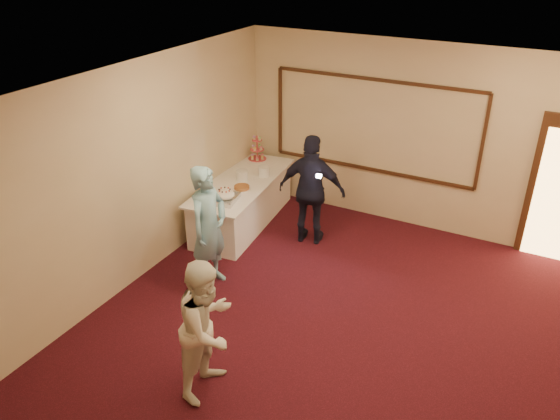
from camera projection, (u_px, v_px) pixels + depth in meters
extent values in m
plane|color=black|center=(329.00, 349.00, 6.47)|extent=(7.00, 7.00, 0.00)
cube|color=beige|center=(422.00, 139.00, 8.52)|extent=(6.00, 0.04, 3.00)
cube|color=beige|center=(120.00, 185.00, 7.02)|extent=(0.04, 7.00, 3.00)
cube|color=white|center=(343.00, 102.00, 5.09)|extent=(6.00, 7.00, 0.04)
cube|color=#372310|center=(370.00, 169.00, 9.13)|extent=(3.40, 0.04, 0.05)
cube|color=#372310|center=(377.00, 80.00, 8.44)|extent=(3.40, 0.04, 0.05)
cube|color=#372310|center=(280.00, 111.00, 9.49)|extent=(0.05, 0.04, 1.50)
cube|color=#372310|center=(483.00, 143.00, 8.08)|extent=(0.05, 0.04, 1.50)
cube|color=white|center=(243.00, 203.00, 9.08)|extent=(1.06, 2.35, 0.74)
cube|color=white|center=(242.00, 182.00, 8.90)|extent=(1.18, 2.49, 0.03)
cube|color=#ABAEB1|center=(225.00, 200.00, 8.24)|extent=(0.44, 0.51, 0.04)
ellipsoid|color=white|center=(225.00, 194.00, 8.20)|extent=(0.30, 0.30, 0.13)
cube|color=silver|center=(235.00, 196.00, 8.29)|extent=(0.21, 0.27, 0.01)
cylinder|color=#CD454F|center=(257.00, 147.00, 9.64)|extent=(0.02, 0.02, 0.44)
cylinder|color=#CD454F|center=(257.00, 159.00, 9.74)|extent=(0.33, 0.33, 0.01)
cylinder|color=#CD454F|center=(257.00, 149.00, 9.66)|extent=(0.25, 0.25, 0.01)
cylinder|color=#CD454F|center=(257.00, 140.00, 9.57)|extent=(0.17, 0.17, 0.01)
cylinder|color=white|center=(242.00, 175.00, 8.89)|extent=(0.19, 0.19, 0.16)
cylinder|color=white|center=(242.00, 171.00, 8.86)|extent=(0.20, 0.20, 0.01)
cylinder|color=white|center=(264.00, 171.00, 9.05)|extent=(0.19, 0.19, 0.16)
cylinder|color=white|center=(264.00, 167.00, 9.01)|extent=(0.20, 0.20, 0.01)
cylinder|color=white|center=(242.00, 189.00, 8.61)|extent=(0.28, 0.28, 0.01)
cylinder|color=brown|center=(242.00, 187.00, 8.59)|extent=(0.24, 0.24, 0.05)
imported|color=#79B1CB|center=(209.00, 228.00, 7.27)|extent=(0.46, 0.67, 1.76)
imported|color=white|center=(208.00, 327.00, 5.61)|extent=(0.61, 0.77, 1.57)
imported|color=black|center=(312.00, 190.00, 8.31)|extent=(1.09, 0.61, 1.76)
cube|color=white|center=(319.00, 176.00, 7.81)|extent=(0.08, 0.06, 0.05)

